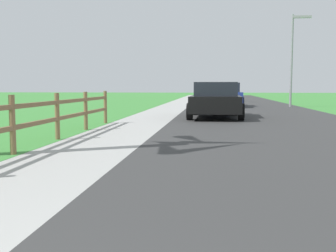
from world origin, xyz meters
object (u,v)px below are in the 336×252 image
(parked_car_blue, at_px, (226,95))
(street_lamp, at_px, (294,52))
(parked_suv_black, at_px, (216,99))
(parked_car_white, at_px, (221,92))

(parked_car_blue, relative_size, street_lamp, 0.86)
(parked_suv_black, relative_size, parked_car_white, 1.08)
(parked_car_blue, distance_m, street_lamp, 4.86)
(street_lamp, bearing_deg, parked_suv_black, -117.81)
(parked_suv_black, distance_m, parked_car_white, 17.92)
(parked_car_white, distance_m, street_lamp, 10.17)
(parked_car_blue, xyz_separation_m, street_lamp, (4.06, -0.45, 2.64))
(parked_car_blue, distance_m, parked_car_white, 8.43)
(parked_suv_black, bearing_deg, parked_car_white, 88.24)
(parked_car_white, bearing_deg, parked_car_blue, -88.94)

